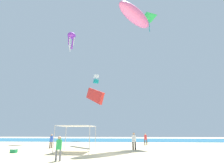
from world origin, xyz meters
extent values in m
cube|color=beige|center=(0.00, 0.00, -0.05)|extent=(110.00, 110.00, 0.10)
cube|color=#1E6B93|center=(0.00, 29.79, 0.01)|extent=(110.00, 20.53, 0.03)
cylinder|color=#B2B2B7|center=(-5.75, 0.45, 1.23)|extent=(0.07, 0.07, 2.45)
cylinder|color=#B2B2B7|center=(-2.43, 0.45, 1.23)|extent=(0.07, 0.07, 2.45)
cylinder|color=#B2B2B7|center=(-5.75, 3.56, 1.23)|extent=(0.07, 0.07, 2.45)
cylinder|color=#B2B2B7|center=(-2.43, 3.56, 1.23)|extent=(0.07, 0.07, 2.45)
cube|color=white|center=(-4.09, 2.00, 2.48)|extent=(3.39, 3.18, 0.06)
cylinder|color=brown|center=(-8.39, 5.75, 0.38)|extent=(0.15, 0.15, 0.76)
cylinder|color=brown|center=(-8.29, 6.03, 0.38)|extent=(0.15, 0.15, 0.76)
cylinder|color=blue|center=(-8.34, 5.89, 1.08)|extent=(0.39, 0.39, 0.66)
sphere|color=tan|center=(-8.34, 5.89, 1.53)|extent=(0.25, 0.25, 0.25)
cylinder|color=black|center=(1.88, 4.45, 0.42)|extent=(0.16, 0.16, 0.84)
cylinder|color=black|center=(1.64, 4.68, 0.42)|extent=(0.16, 0.16, 0.84)
cylinder|color=white|center=(1.76, 4.57, 1.21)|extent=(0.44, 0.44, 0.73)
sphere|color=tan|center=(1.76, 4.57, 1.71)|extent=(0.27, 0.27, 0.27)
cylinder|color=brown|center=(3.73, 12.02, 0.39)|extent=(0.15, 0.15, 0.78)
cylinder|color=brown|center=(4.03, 12.02, 0.39)|extent=(0.15, 0.15, 0.78)
cylinder|color=red|center=(3.88, 12.02, 1.11)|extent=(0.40, 0.40, 0.67)
sphere|color=tan|center=(3.88, 12.02, 1.58)|extent=(0.25, 0.25, 0.25)
cylinder|color=slate|center=(-3.62, -3.32, 0.37)|extent=(0.14, 0.14, 0.74)
cylinder|color=slate|center=(-3.91, -3.31, 0.37)|extent=(0.14, 0.14, 0.74)
cylinder|color=green|center=(-3.77, -3.31, 1.06)|extent=(0.38, 0.38, 0.64)
sphere|color=tan|center=(-3.77, -3.31, 1.50)|extent=(0.24, 0.24, 0.24)
cube|color=#1E8C4C|center=(-9.72, 0.89, 0.16)|extent=(0.56, 0.36, 0.32)
cube|color=white|center=(-9.72, 0.89, 0.34)|extent=(0.57, 0.37, 0.03)
cube|color=green|center=(5.60, 11.72, 22.44)|extent=(2.99, 2.99, 0.20)
cylinder|color=teal|center=(5.60, 11.72, 20.58)|extent=(0.14, 0.14, 2.39)
cube|color=white|center=(-6.56, 26.00, 15.95)|extent=(1.57, 1.63, 1.15)
cube|color=teal|center=(-6.56, 26.00, 14.62)|extent=(1.57, 1.63, 1.15)
ellipsoid|color=pink|center=(2.81, 8.15, 20.21)|extent=(6.88, 7.78, 2.62)
cone|color=teal|center=(2.81, 8.15, 21.43)|extent=(1.69, 1.67, 0.99)
ellipsoid|color=purple|center=(-11.38, 18.66, 23.82)|extent=(2.34, 2.34, 1.37)
cylinder|color=purple|center=(-11.94, 18.50, 22.34)|extent=(0.41, 0.27, 2.13)
cylinder|color=white|center=(-11.52, 18.10, 22.02)|extent=(0.28, 0.48, 2.76)
cylinder|color=purple|center=(-10.96, 18.25, 21.70)|extent=(0.45, 0.45, 3.39)
cylinder|color=white|center=(-10.82, 18.81, 22.34)|extent=(0.41, 0.27, 2.13)
cylinder|color=purple|center=(-11.23, 19.22, 22.02)|extent=(0.28, 0.48, 2.76)
cylinder|color=white|center=(-11.79, 19.07, 21.70)|extent=(0.45, 0.45, 3.39)
cube|color=red|center=(-3.81, 9.83, 7.36)|extent=(3.75, 5.05, 3.61)
cube|color=blue|center=(-3.81, 9.83, 6.57)|extent=(2.68, 3.86, 1.99)
camera|label=1|loc=(0.83, -15.24, 1.87)|focal=26.84mm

